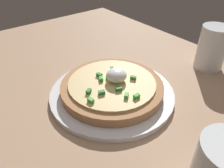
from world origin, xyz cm
name	(u,v)px	position (x,y,z in cm)	size (l,w,h in cm)	color
dining_table	(116,78)	(0.00, 0.00, 1.34)	(101.04, 65.76, 2.69)	tan
plate	(112,93)	(6.60, -6.44, 3.29)	(28.33, 28.33, 1.19)	white
pizza	(112,86)	(6.61, -6.40, 5.27)	(23.21, 23.21, 5.47)	#B07B50
cup_near	(212,49)	(13.09, 22.33, 8.11)	(7.48, 7.48, 11.73)	silver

